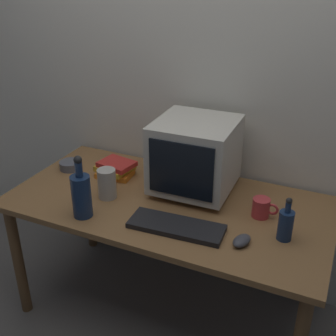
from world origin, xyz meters
name	(u,v)px	position (x,y,z in m)	size (l,w,h in m)	color
ground_plane	(168,308)	(0.00, 0.00, 0.00)	(6.00, 6.00, 0.00)	slate
back_wall	(204,69)	(0.00, 0.45, 1.25)	(4.00, 0.08, 2.50)	silver
desk	(168,215)	(0.00, 0.00, 0.62)	(1.55, 0.78, 0.70)	olive
crt_monitor	(195,156)	(0.07, 0.16, 0.89)	(0.39, 0.40, 0.37)	beige
keyboard	(176,226)	(0.13, -0.20, 0.71)	(0.42, 0.15, 0.02)	black
computer_mouse	(242,241)	(0.42, -0.19, 0.72)	(0.06, 0.10, 0.04)	#3F3F47
bottle_tall	(81,194)	(-0.30, -0.28, 0.81)	(0.09, 0.09, 0.30)	navy
bottle_short	(286,224)	(0.57, -0.08, 0.78)	(0.06, 0.06, 0.20)	navy
book_stack	(116,168)	(-0.37, 0.13, 0.74)	(0.21, 0.18, 0.08)	orange
mug	(262,208)	(0.44, 0.05, 0.75)	(0.12, 0.08, 0.09)	#CC383D
cd_spindle	(70,165)	(-0.64, 0.09, 0.72)	(0.12, 0.12, 0.04)	#595B66
metal_canister	(107,184)	(-0.29, -0.09, 0.78)	(0.09, 0.09, 0.15)	#B7B2A8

